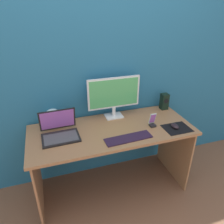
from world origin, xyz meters
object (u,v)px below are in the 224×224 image
at_px(speaker_right, 164,101).
at_px(laptop, 60,131).
at_px(mouse, 175,126).
at_px(phone_in_dock, 152,122).
at_px(keyboard_external, 128,138).
at_px(monitor, 114,95).
at_px(fishbowl, 53,118).

xyz_separation_m(speaker_right, laptop, (-1.16, -0.20, -0.04)).
distance_m(mouse, phone_in_dock, 0.21).
bearing_deg(mouse, speaker_right, 76.92).
bearing_deg(keyboard_external, phone_in_dock, 21.08).
bearing_deg(phone_in_dock, monitor, 134.66).
relative_size(monitor, mouse, 5.37).
relative_size(fishbowl, mouse, 1.78).
xyz_separation_m(monitor, keyboard_external, (-0.01, -0.43, -0.24)).
xyz_separation_m(fishbowl, keyboard_external, (0.60, -0.44, -0.08)).
bearing_deg(fishbowl, monitor, -0.64).
relative_size(laptop, keyboard_external, 0.78).
distance_m(laptop, fishbowl, 0.21).
relative_size(speaker_right, phone_in_dock, 1.31).
distance_m(laptop, mouse, 1.07).
bearing_deg(monitor, speaker_right, 0.18).
relative_size(speaker_right, fishbowl, 1.01).
relative_size(monitor, speaker_right, 2.99).
height_order(speaker_right, mouse, speaker_right).
xyz_separation_m(speaker_right, fishbowl, (-1.20, 0.00, -0.01)).
height_order(monitor, keyboard_external, monitor).
height_order(speaker_right, fishbowl, speaker_right).
bearing_deg(monitor, fishbowl, 179.36).
relative_size(keyboard_external, mouse, 4.25).
xyz_separation_m(monitor, fishbowl, (-0.61, 0.01, -0.16)).
relative_size(fishbowl, keyboard_external, 0.42).
relative_size(laptop, fishbowl, 1.87).
xyz_separation_m(monitor, speaker_right, (0.59, 0.00, -0.15)).
height_order(fishbowl, phone_in_dock, fishbowl).
height_order(fishbowl, keyboard_external, fishbowl).
distance_m(keyboard_external, phone_in_dock, 0.33).
relative_size(fishbowl, phone_in_dock, 1.30).
xyz_separation_m(keyboard_external, phone_in_dock, (0.30, 0.13, 0.04)).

